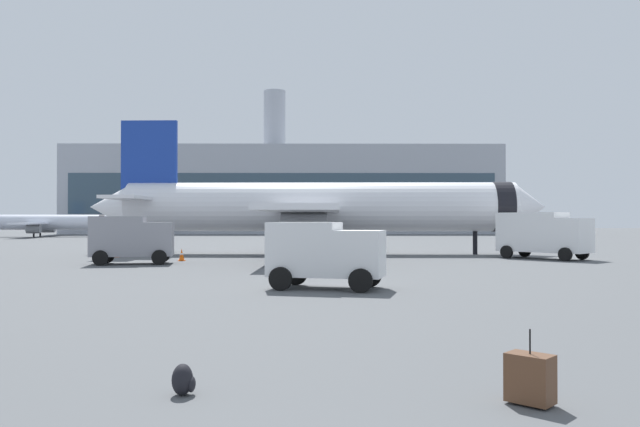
% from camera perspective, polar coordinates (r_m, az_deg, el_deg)
% --- Properties ---
extents(airplane_at_gate, '(35.70, 32.14, 10.50)m').
position_cam_1_polar(airplane_at_gate, '(49.09, -0.22, 0.55)').
color(airplane_at_gate, white).
rests_on(airplane_at_gate, ground).
extents(airplane_taxiing, '(22.32, 20.16, 6.55)m').
position_cam_1_polar(airplane_taxiing, '(107.84, -23.70, -0.74)').
color(airplane_taxiing, silver).
rests_on(airplane_taxiing, ground).
extents(service_truck, '(5.09, 3.16, 2.90)m').
position_cam_1_polar(service_truck, '(39.89, -16.72, -2.11)').
color(service_truck, gray).
rests_on(service_truck, ground).
extents(fuel_truck, '(5.85, 6.03, 3.20)m').
position_cam_1_polar(fuel_truck, '(45.76, 19.52, -1.69)').
color(fuel_truck, white).
rests_on(fuel_truck, ground).
extents(cargo_van, '(4.76, 3.24, 2.60)m').
position_cam_1_polar(cargo_van, '(24.54, 0.44, -3.47)').
color(cargo_van, white).
rests_on(cargo_van, ground).
extents(safety_cone_near, '(0.44, 0.44, 0.79)m').
position_cam_1_polar(safety_cone_near, '(52.40, -14.72, -3.07)').
color(safety_cone_near, '#F2590C').
rests_on(safety_cone_near, ground).
extents(safety_cone_mid, '(0.44, 0.44, 0.83)m').
position_cam_1_polar(safety_cone_mid, '(57.47, -1.06, -2.85)').
color(safety_cone_mid, '#F2590C').
rests_on(safety_cone_mid, ground).
extents(safety_cone_far, '(0.44, 0.44, 0.68)m').
position_cam_1_polar(safety_cone_far, '(47.70, -17.92, -3.38)').
color(safety_cone_far, '#F2590C').
rests_on(safety_cone_far, ground).
extents(safety_cone_outer, '(0.44, 0.44, 0.80)m').
position_cam_1_polar(safety_cone_outer, '(42.22, -12.42, -3.68)').
color(safety_cone_outer, '#F2590C').
rests_on(safety_cone_outer, ground).
extents(rolling_suitcase, '(0.74, 0.73, 1.10)m').
position_cam_1_polar(rolling_suitcase, '(9.91, 18.50, -13.96)').
color(rolling_suitcase, brown).
rests_on(rolling_suitcase, ground).
extents(traveller_backpack, '(0.36, 0.40, 0.48)m').
position_cam_1_polar(traveller_backpack, '(10.18, -12.27, -14.53)').
color(traveller_backpack, black).
rests_on(traveller_backpack, ground).
extents(terminal_building, '(83.40, 21.58, 28.86)m').
position_cam_1_polar(terminal_building, '(127.68, -3.22, 2.05)').
color(terminal_building, '#9EA3AD').
rests_on(terminal_building, ground).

